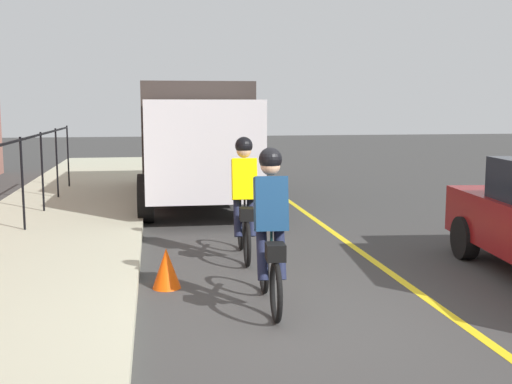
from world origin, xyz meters
The scene contains 6 objects.
ground_plane centered at (0.00, 0.00, 0.00)m, with size 80.00×80.00×0.00m, color #393837.
lane_line_centre centered at (0.00, -1.60, 0.00)m, with size 36.00×0.12×0.01m, color yellow.
cyclist_lead centered at (2.86, 0.27, 0.91)m, with size 1.71×0.38×1.83m.
cyclist_follow centered at (0.52, 0.31, 0.91)m, with size 1.71×0.38×1.83m.
box_truck_background centered at (8.57, 0.60, 1.55)m, with size 6.74×2.60×2.78m.
traffic_cone_near centered at (1.52, 1.45, 0.26)m, with size 0.36×0.36×0.51m, color #FC4F08.
Camera 1 is at (-6.23, 1.57, 2.29)m, focal length 44.12 mm.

